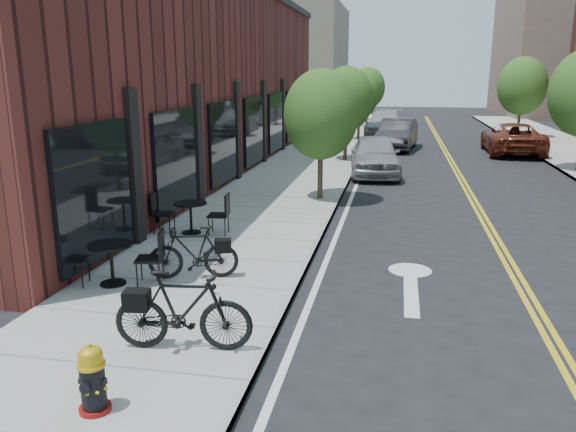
# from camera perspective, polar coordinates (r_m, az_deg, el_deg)

# --- Properties ---
(ground) EXTENTS (120.00, 120.00, 0.00)m
(ground) POSITION_cam_1_polar(r_m,az_deg,el_deg) (8.54, -1.20, -12.01)
(ground) COLOR black
(ground) RESTS_ON ground
(sidewalk_near) EXTENTS (4.00, 70.00, 0.12)m
(sidewalk_near) POSITION_cam_1_polar(r_m,az_deg,el_deg) (18.24, -0.68, 2.52)
(sidewalk_near) COLOR #9E9B93
(sidewalk_near) RESTS_ON ground
(building_near) EXTENTS (5.00, 28.00, 7.00)m
(building_near) POSITION_cam_1_polar(r_m,az_deg,el_deg) (22.97, -9.96, 13.39)
(building_near) COLOR #441B15
(building_near) RESTS_ON ground
(bg_building_left) EXTENTS (8.00, 14.00, 10.00)m
(bg_building_left) POSITION_cam_1_polar(r_m,az_deg,el_deg) (56.32, 1.26, 15.55)
(bg_building_left) COLOR #726656
(bg_building_left) RESTS_ON ground
(bg_building_right) EXTENTS (10.00, 16.00, 12.00)m
(bg_building_right) POSITION_cam_1_polar(r_m,az_deg,el_deg) (59.28, 26.04, 15.07)
(bg_building_right) COLOR brown
(bg_building_right) RESTS_ON ground
(tree_near_a) EXTENTS (2.20, 2.20, 3.81)m
(tree_near_a) POSITION_cam_1_polar(r_m,az_deg,el_deg) (16.67, 3.37, 10.23)
(tree_near_a) COLOR #382B1E
(tree_near_a) RESTS_ON sidewalk_near
(tree_near_b) EXTENTS (2.30, 2.30, 3.98)m
(tree_near_b) POSITION_cam_1_polar(r_m,az_deg,el_deg) (24.60, 5.96, 11.74)
(tree_near_b) COLOR #382B1E
(tree_near_b) RESTS_ON sidewalk_near
(tree_near_c) EXTENTS (2.10, 2.10, 3.67)m
(tree_near_c) POSITION_cam_1_polar(r_m,az_deg,el_deg) (32.58, 7.28, 11.99)
(tree_near_c) COLOR #382B1E
(tree_near_c) RESTS_ON sidewalk_near
(tree_near_d) EXTENTS (2.40, 2.40, 4.11)m
(tree_near_d) POSITION_cam_1_polar(r_m,az_deg,el_deg) (40.55, 8.10, 12.77)
(tree_near_d) COLOR #382B1E
(tree_near_d) RESTS_ON sidewalk_near
(tree_far_c) EXTENTS (2.80, 2.80, 4.62)m
(tree_far_c) POSITION_cam_1_polar(r_m,az_deg,el_deg) (36.16, 22.70, 12.09)
(tree_far_c) COLOR #382B1E
(tree_far_c) RESTS_ON sidewalk_far
(fire_hydrant) EXTENTS (0.37, 0.37, 0.81)m
(fire_hydrant) POSITION_cam_1_polar(r_m,az_deg,el_deg) (6.80, -19.24, -15.41)
(fire_hydrant) COLOR maroon
(fire_hydrant) RESTS_ON sidewalk_near
(bicycle_left) EXTENTS (1.71, 0.89, 0.99)m
(bicycle_left) POSITION_cam_1_polar(r_m,az_deg,el_deg) (10.39, -9.61, -3.66)
(bicycle_left) COLOR black
(bicycle_left) RESTS_ON sidewalk_near
(bicycle_right) EXTENTS (1.94, 0.77, 1.14)m
(bicycle_right) POSITION_cam_1_polar(r_m,az_deg,el_deg) (7.78, -10.61, -9.42)
(bicycle_right) COLOR black
(bicycle_right) RESTS_ON sidewalk_near
(bistro_set_b) EXTENTS (1.86, 0.94, 0.98)m
(bistro_set_b) POSITION_cam_1_polar(r_m,az_deg,el_deg) (10.43, -17.52, -4.09)
(bistro_set_b) COLOR black
(bistro_set_b) RESTS_ON sidewalk_near
(bistro_set_c) EXTENTS (1.80, 0.83, 0.96)m
(bistro_set_c) POSITION_cam_1_polar(r_m,az_deg,el_deg) (13.32, -9.85, 0.27)
(bistro_set_c) COLOR black
(bistro_set_c) RESTS_ON sidewalk_near
(parked_car_a) EXTENTS (2.18, 4.60, 1.52)m
(parked_car_a) POSITION_cam_1_polar(r_m,az_deg,el_deg) (21.70, 8.79, 6.13)
(parked_car_a) COLOR #909398
(parked_car_a) RESTS_ON ground
(parked_car_b) EXTENTS (2.20, 4.81, 1.53)m
(parked_car_b) POSITION_cam_1_polar(r_m,az_deg,el_deg) (29.37, 11.05, 8.15)
(parked_car_b) COLOR black
(parked_car_b) RESTS_ON ground
(parked_car_c) EXTENTS (2.39, 5.45, 1.56)m
(parked_car_c) POSITION_cam_1_polar(r_m,az_deg,el_deg) (35.46, 9.80, 9.25)
(parked_car_c) COLOR #A8A7AC
(parked_car_c) RESTS_ON ground
(parked_car_far) EXTENTS (2.59, 5.41, 1.49)m
(parked_car_far) POSITION_cam_1_polar(r_m,az_deg,el_deg) (29.28, 21.83, 7.34)
(parked_car_far) COLOR maroon
(parked_car_far) RESTS_ON ground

